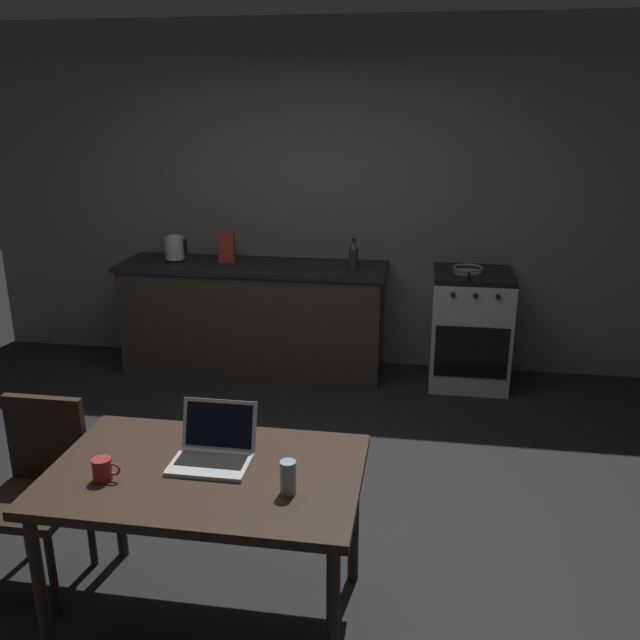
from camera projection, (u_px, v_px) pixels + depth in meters
ground_plane at (255, 503)px, 3.77m from camera, size 12.00×12.00×0.00m
back_wall at (356, 200)px, 5.46m from camera, size 6.40×0.10×2.78m
kitchen_counter at (254, 317)px, 5.54m from camera, size 2.16×0.64×0.91m
stove_oven at (470, 328)px, 5.28m from camera, size 0.60×0.62×0.91m
dining_table at (206, 485)px, 2.73m from camera, size 1.27×0.80×0.73m
chair at (39, 481)px, 3.05m from camera, size 0.40×0.40×0.87m
laptop at (213, 451)px, 2.77m from camera, size 0.32×0.29×0.22m
electric_kettle at (175, 249)px, 5.46m from camera, size 0.18×0.16×0.22m
bottle at (354, 255)px, 5.19m from camera, size 0.07×0.07×0.24m
frying_pan at (468, 270)px, 5.11m from camera, size 0.23×0.40×0.05m
coffee_mug at (103, 469)px, 2.63m from camera, size 0.11×0.08×0.09m
drinking_glass at (288, 477)px, 2.53m from camera, size 0.06×0.06×0.13m
cereal_box at (227, 248)px, 5.41m from camera, size 0.13×0.05×0.25m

